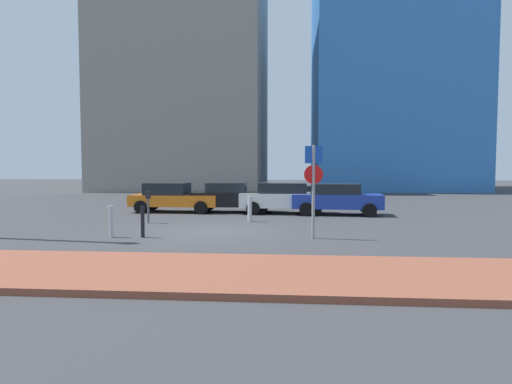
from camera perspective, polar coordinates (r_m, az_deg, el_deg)
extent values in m
plane|color=#38383A|center=(15.33, -5.98, -5.25)|extent=(120.00, 120.00, 0.00)
cube|color=brown|center=(9.49, -12.94, -10.27)|extent=(40.00, 3.32, 0.14)
cube|color=orange|center=(22.11, -10.59, -1.07)|extent=(4.48, 1.85, 0.56)
cube|color=black|center=(22.20, -11.69, 0.43)|extent=(2.12, 1.64, 0.60)
cylinder|color=black|center=(22.57, -6.29, -1.66)|extent=(0.65, 0.24, 0.64)
cylinder|color=black|center=(20.91, -7.32, -2.07)|extent=(0.65, 0.24, 0.64)
cylinder|color=black|center=(23.42, -13.50, -1.55)|extent=(0.65, 0.24, 0.64)
cylinder|color=black|center=(21.82, -15.03, -1.93)|extent=(0.65, 0.24, 0.64)
cube|color=black|center=(21.63, -2.99, -0.94)|extent=(4.27, 1.81, 0.70)
cube|color=black|center=(21.63, -3.91, 0.62)|extent=(1.97, 1.61, 0.48)
cylinder|color=black|center=(22.39, 0.89, -1.68)|extent=(0.65, 0.24, 0.64)
cylinder|color=black|center=(20.71, 0.72, -2.10)|extent=(0.65, 0.24, 0.64)
cylinder|color=black|center=(22.68, -6.37, -1.64)|extent=(0.65, 0.24, 0.64)
cylinder|color=black|center=(21.02, -7.13, -2.04)|extent=(0.65, 0.24, 0.64)
cube|color=white|center=(21.11, 3.76, -1.05)|extent=(4.30, 1.75, 0.69)
cube|color=black|center=(21.07, 3.55, 0.56)|extent=(2.32, 1.60, 0.50)
cylinder|color=black|center=(22.00, 7.61, -1.80)|extent=(0.64, 0.23, 0.64)
cylinder|color=black|center=(20.30, 7.81, -2.24)|extent=(0.64, 0.23, 0.64)
cylinder|color=black|center=(22.08, 0.04, -1.75)|extent=(0.64, 0.23, 0.64)
cylinder|color=black|center=(20.38, -0.40, -2.18)|extent=(0.64, 0.23, 0.64)
cube|color=#1E389E|center=(20.85, 10.69, -1.19)|extent=(4.29, 1.93, 0.67)
cube|color=black|center=(20.81, 10.45, 0.40)|extent=(2.37, 1.67, 0.49)
cylinder|color=black|center=(21.81, 14.34, -1.92)|extent=(0.65, 0.26, 0.64)
cylinder|color=black|center=(20.16, 14.82, -2.36)|extent=(0.65, 0.26, 0.64)
cylinder|color=black|center=(21.70, 6.83, -1.87)|extent=(0.65, 0.26, 0.64)
cylinder|color=black|center=(20.05, 6.69, -2.30)|extent=(0.65, 0.26, 0.64)
cylinder|color=gray|center=(13.79, 7.62, 0.00)|extent=(0.10, 0.10, 2.98)
cube|color=#1447B7|center=(13.78, 7.66, 4.93)|extent=(0.55, 0.06, 0.55)
cylinder|color=red|center=(13.77, 7.64, 2.32)|extent=(0.60, 0.05, 0.60)
cylinder|color=#4C4C51|center=(18.01, -14.10, -2.44)|extent=(0.08, 0.08, 1.00)
cube|color=black|center=(17.96, -14.13, -0.40)|extent=(0.18, 0.14, 0.28)
cylinder|color=#B7B7BC|center=(14.74, -18.65, -3.72)|extent=(0.14, 0.14, 1.04)
cylinder|color=black|center=(14.44, -14.80, -3.84)|extent=(0.12, 0.12, 1.02)
cylinder|color=#B7B7BC|center=(17.95, -0.84, -2.27)|extent=(0.18, 0.18, 1.06)
cube|color=#3372BF|center=(48.51, 17.15, 17.74)|extent=(15.07, 15.18, 28.90)
cube|color=gray|center=(46.57, -8.94, 15.29)|extent=(15.51, 15.70, 23.87)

